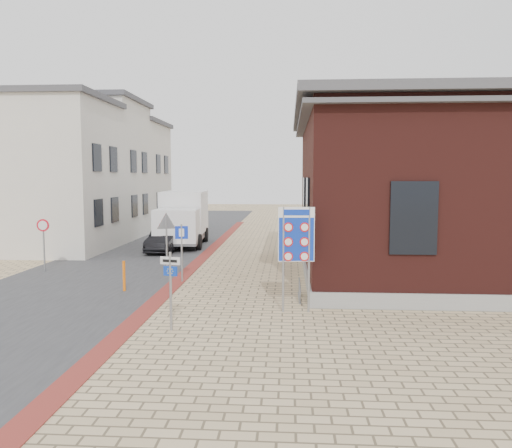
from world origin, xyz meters
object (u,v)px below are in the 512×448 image
(essen_sign, at_px, (171,280))
(bollard, at_px, (124,276))
(sedan, at_px, (164,240))
(box_truck, at_px, (183,218))
(parking_sign, at_px, (182,243))
(border_sign, at_px, (296,236))

(essen_sign, relative_size, bollard, 1.91)
(sedan, relative_size, box_truck, 0.61)
(sedan, bearing_deg, box_truck, 79.43)
(sedan, height_order, parking_sign, parking_sign)
(box_truck, height_order, bollard, box_truck)
(border_sign, bearing_deg, bollard, 155.21)
(box_truck, xyz_separation_m, essen_sign, (3.16, -16.27, -0.29))
(box_truck, bearing_deg, parking_sign, -81.69)
(box_truck, bearing_deg, essen_sign, -82.57)
(border_sign, relative_size, bollard, 2.90)
(parking_sign, height_order, bollard, parking_sign)
(box_truck, distance_m, border_sign, 15.68)
(sedan, distance_m, box_truck, 2.81)
(border_sign, distance_m, bollard, 6.66)
(box_truck, bearing_deg, sedan, -103.89)
(box_truck, relative_size, essen_sign, 2.98)
(border_sign, bearing_deg, essen_sign, -152.60)
(sedan, height_order, border_sign, border_sign)
(box_truck, height_order, parking_sign, box_truck)
(sedan, xyz_separation_m, essen_sign, (3.63, -13.70, 0.73))
(box_truck, height_order, essen_sign, box_truck)
(bollard, bearing_deg, box_truck, 92.19)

